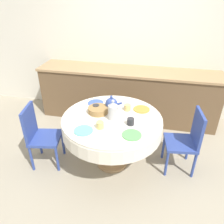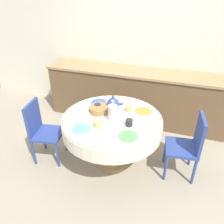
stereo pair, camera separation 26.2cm
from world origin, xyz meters
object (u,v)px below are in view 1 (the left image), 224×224
Objects in this scene: chair_left at (187,139)px; teapot at (112,104)px; coffee_carafe at (113,111)px; chair_right at (39,133)px.

chair_left is 1.10m from teapot.
coffee_carafe reaches higher than teapot.
chair_right is (-1.96, -0.31, 0.00)m from chair_left.
chair_left is 3.92× the size of teapot.
coffee_carafe is at bearing 91.92° from chair_left.
teapot reaches higher than chair_right.
coffee_carafe is 0.23m from teapot.
teapot is (-1.03, 0.07, 0.37)m from chair_left.
chair_left is at bearing -3.69° from teapot.
chair_right is 3.92× the size of teapot.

